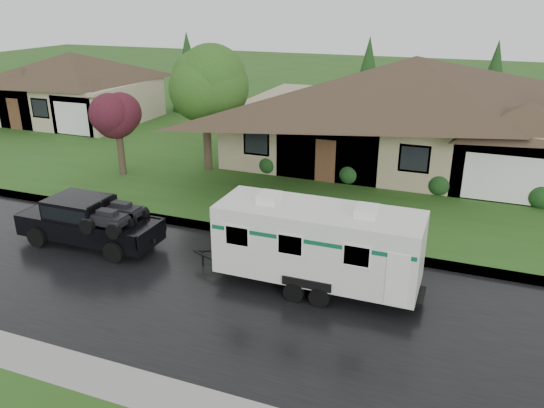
% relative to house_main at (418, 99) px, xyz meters
% --- Properties ---
extents(ground, '(140.00, 140.00, 0.00)m').
position_rel_house_main_xyz_m(ground, '(-2.29, -13.84, -3.59)').
color(ground, '#2A4E18').
rests_on(ground, ground).
extents(road, '(140.00, 8.00, 0.01)m').
position_rel_house_main_xyz_m(road, '(-2.29, -15.84, -3.59)').
color(road, black).
rests_on(road, ground).
extents(curb, '(140.00, 0.50, 0.15)m').
position_rel_house_main_xyz_m(curb, '(-2.29, -11.59, -3.52)').
color(curb, gray).
rests_on(curb, ground).
extents(lawn, '(140.00, 26.00, 0.15)m').
position_rel_house_main_xyz_m(lawn, '(-2.29, 1.16, -3.52)').
color(lawn, '#2A4E18').
rests_on(lawn, ground).
extents(house_main, '(19.44, 10.80, 6.90)m').
position_rel_house_main_xyz_m(house_main, '(0.00, 0.00, 0.00)').
color(house_main, tan).
rests_on(house_main, lawn).
extents(house_far, '(10.80, 8.64, 5.80)m').
position_rel_house_main_xyz_m(house_far, '(-24.07, 2.02, -0.62)').
color(house_far, tan).
rests_on(house_far, lawn).
extents(tree_left_green, '(3.76, 3.76, 6.22)m').
position_rel_house_main_xyz_m(tree_left_green, '(-9.76, -5.08, 0.88)').
color(tree_left_green, '#382B1E').
rests_on(tree_left_green, lawn).
extents(tree_red, '(2.58, 2.58, 4.27)m').
position_rel_house_main_xyz_m(tree_red, '(-13.46, -7.35, -0.48)').
color(tree_red, '#382B1E').
rests_on(tree_red, lawn).
extents(shrub_row, '(13.60, 1.00, 1.00)m').
position_rel_house_main_xyz_m(shrub_row, '(-0.29, -4.54, -2.94)').
color(shrub_row, '#143814').
rests_on(shrub_row, lawn).
extents(pickup_truck, '(5.34, 2.03, 1.78)m').
position_rel_house_main_xyz_m(pickup_truck, '(-9.86, -14.43, -2.64)').
color(pickup_truck, black).
rests_on(pickup_truck, ground).
extents(travel_trailer, '(6.59, 2.31, 2.95)m').
position_rel_house_main_xyz_m(travel_trailer, '(-1.06, -14.43, -2.02)').
color(travel_trailer, silver).
rests_on(travel_trailer, ground).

